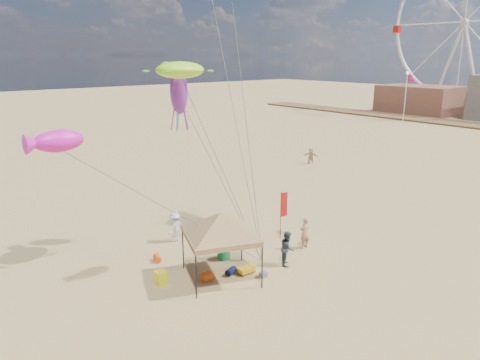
# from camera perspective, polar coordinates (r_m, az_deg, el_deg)

# --- Properties ---
(ground) EXTENTS (280.00, 280.00, 0.00)m
(ground) POSITION_cam_1_polar(r_m,az_deg,el_deg) (25.00, 4.45, -10.30)
(ground) COLOR tan
(ground) RESTS_ON ground
(canopy_tent) EXTENTS (6.00, 6.00, 3.99)m
(canopy_tent) POSITION_cam_1_polar(r_m,az_deg,el_deg) (22.10, -2.48, -4.47)
(canopy_tent) COLOR black
(canopy_tent) RESTS_ON ground
(feather_flag) EXTENTS (0.45, 0.13, 2.98)m
(feather_flag) POSITION_cam_1_polar(r_m,az_deg,el_deg) (27.44, 5.43, -3.44)
(feather_flag) COLOR black
(feather_flag) RESTS_ON ground
(cooler_red) EXTENTS (0.54, 0.38, 0.38)m
(cooler_red) POSITION_cam_1_polar(r_m,az_deg,el_deg) (23.12, -4.19, -12.02)
(cooler_red) COLOR #CA4C10
(cooler_red) RESTS_ON ground
(cooler_blue) EXTENTS (0.54, 0.38, 0.38)m
(cooler_blue) POSITION_cam_1_polar(r_m,az_deg,el_deg) (26.56, -1.83, -8.21)
(cooler_blue) COLOR #171299
(cooler_blue) RESTS_ON ground
(bag_navy) EXTENTS (0.69, 0.54, 0.36)m
(bag_navy) POSITION_cam_1_polar(r_m,az_deg,el_deg) (23.64, -1.13, -11.35)
(bag_navy) COLOR #0B1233
(bag_navy) RESTS_ON ground
(bag_orange) EXTENTS (0.54, 0.69, 0.36)m
(bag_orange) POSITION_cam_1_polar(r_m,az_deg,el_deg) (25.41, -10.36, -9.63)
(bag_orange) COLOR #E6420C
(bag_orange) RESTS_ON ground
(chair_green) EXTENTS (0.50, 0.50, 0.70)m
(chair_green) POSITION_cam_1_polar(r_m,az_deg,el_deg) (25.26, -2.06, -9.11)
(chair_green) COLOR green
(chair_green) RESTS_ON ground
(chair_yellow) EXTENTS (0.50, 0.50, 0.70)m
(chair_yellow) POSITION_cam_1_polar(r_m,az_deg,el_deg) (22.96, -9.86, -11.98)
(chair_yellow) COLOR #F4F71B
(chair_yellow) RESTS_ON ground
(crate_grey) EXTENTS (0.34, 0.30, 0.28)m
(crate_grey) POSITION_cam_1_polar(r_m,az_deg,el_deg) (23.43, 2.91, -11.75)
(crate_grey) COLOR slate
(crate_grey) RESTS_ON ground
(beach_cart) EXTENTS (0.90, 0.50, 0.24)m
(beach_cart) POSITION_cam_1_polar(r_m,az_deg,el_deg) (23.79, 0.82, -11.12)
(beach_cart) COLOR yellow
(beach_cart) RESTS_ON ground
(person_near_a) EXTENTS (0.72, 0.50, 1.90)m
(person_near_a) POSITION_cam_1_polar(r_m,az_deg,el_deg) (26.61, 8.09, -6.55)
(person_near_a) COLOR tan
(person_near_a) RESTS_ON ground
(person_near_b) EXTENTS (1.15, 1.14, 1.87)m
(person_near_b) POSITION_cam_1_polar(r_m,az_deg,el_deg) (24.50, 5.96, -8.49)
(person_near_b) COLOR #343F47
(person_near_b) RESTS_ON ground
(person_near_c) EXTENTS (1.31, 0.98, 1.80)m
(person_near_c) POSITION_cam_1_polar(r_m,az_deg,el_deg) (27.60, -8.09, -5.83)
(person_near_c) COLOR silver
(person_near_c) RESTS_ON ground
(person_far_c) EXTENTS (1.19, 1.59, 1.67)m
(person_far_c) POSITION_cam_1_polar(r_m,az_deg,el_deg) (47.42, 8.86, 3.04)
(person_far_c) COLOR tan
(person_far_c) RESTS_ON ground
(building_north) EXTENTS (10.00, 14.00, 5.20)m
(building_north) POSITION_cam_1_polar(r_m,az_deg,el_deg) (95.10, 21.61, 9.35)
(building_north) COLOR #8C5947
(building_north) RESTS_ON ground
(lamp_north) EXTENTS (0.50, 0.50, 8.25)m
(lamp_north) POSITION_cam_1_polar(r_m,az_deg,el_deg) (82.52, 20.09, 10.77)
(lamp_north) COLOR silver
(lamp_north) RESTS_ON ground
(ferris_wheel) EXTENTS (1.18, 28.76, 30.88)m
(ferris_wheel) POSITION_cam_1_polar(r_m,az_deg,el_deg) (97.28, 26.22, 16.50)
(ferris_wheel) COLOR silver
(ferris_wheel) RESTS_ON ground
(turtle_kite) EXTENTS (2.93, 2.48, 0.88)m
(turtle_kite) POSITION_cam_1_polar(r_m,az_deg,el_deg) (24.45, -7.53, 13.50)
(turtle_kite) COLOR #AEFF20
(turtle_kite) RESTS_ON ground
(fish_kite) EXTENTS (2.22, 1.60, 0.89)m
(fish_kite) POSITION_cam_1_polar(r_m,az_deg,el_deg) (19.57, -21.74, 4.56)
(fish_kite) COLOR #F118BB
(fish_kite) RESTS_ON ground
(squid_kite) EXTENTS (1.20, 1.20, 2.59)m
(squid_kite) POSITION_cam_1_polar(r_m,az_deg,el_deg) (26.29, -7.66, 10.96)
(squid_kite) COLOR purple
(squid_kite) RESTS_ON ground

